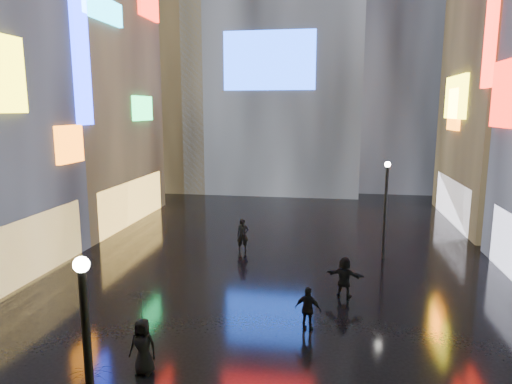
# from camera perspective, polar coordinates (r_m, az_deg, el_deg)

# --- Properties ---
(ground) EXTENTS (140.00, 140.00, 0.00)m
(ground) POSITION_cam_1_polar(r_m,az_deg,el_deg) (24.82, 3.07, -8.13)
(ground) COLOR black
(ground) RESTS_ON ground
(building_left_far) EXTENTS (10.28, 12.00, 22.00)m
(building_left_far) POSITION_cam_1_polar(r_m,az_deg,el_deg) (34.92, -23.48, 14.63)
(building_left_far) COLOR black
(building_left_far) RESTS_ON ground
(tower_flank_right) EXTENTS (12.00, 12.00, 34.00)m
(tower_flank_right) POSITION_cam_1_polar(r_m,az_deg,el_deg) (50.67, 17.72, 20.24)
(tower_flank_right) COLOR black
(tower_flank_right) RESTS_ON ground
(tower_flank_left) EXTENTS (10.00, 10.00, 26.00)m
(tower_flank_left) POSITION_cam_1_polar(r_m,az_deg,el_deg) (48.62, -10.96, 16.20)
(tower_flank_left) COLOR black
(tower_flank_left) RESTS_ON ground
(lamp_near) EXTENTS (0.30, 0.30, 5.20)m
(lamp_near) POSITION_cam_1_polar(r_m,az_deg,el_deg) (9.85, -20.16, -20.17)
(lamp_near) COLOR black
(lamp_near) RESTS_ON ground
(lamp_far) EXTENTS (0.30, 0.30, 5.20)m
(lamp_far) POSITION_cam_1_polar(r_m,az_deg,el_deg) (24.82, 15.89, -1.48)
(lamp_far) COLOR black
(lamp_far) RESTS_ON ground
(pedestrian_3) EXTENTS (1.02, 0.61, 1.64)m
(pedestrian_3) POSITION_cam_1_polar(r_m,az_deg,el_deg) (16.88, 6.53, -14.35)
(pedestrian_3) COLOR black
(pedestrian_3) RESTS_ON ground
(pedestrian_4) EXTENTS (0.86, 0.58, 1.73)m
(pedestrian_4) POSITION_cam_1_polar(r_m,az_deg,el_deg) (14.76, -13.95, -18.22)
(pedestrian_4) COLOR black
(pedestrian_4) RESTS_ON ground
(pedestrian_5) EXTENTS (1.69, 0.87, 1.74)m
(pedestrian_5) POSITION_cam_1_polar(r_m,az_deg,el_deg) (19.90, 10.99, -10.40)
(pedestrian_5) COLOR black
(pedestrian_5) RESTS_ON ground
(pedestrian_6) EXTENTS (0.76, 0.60, 1.83)m
(pedestrian_6) POSITION_cam_1_polar(r_m,az_deg,el_deg) (25.58, -1.67, -5.42)
(pedestrian_6) COLOR black
(pedestrian_6) RESTS_ON ground
(umbrella_2) EXTENTS (1.32, 1.32, 0.86)m
(umbrella_2) POSITION_cam_1_polar(r_m,az_deg,el_deg) (14.20, -14.18, -13.62)
(umbrella_2) COLOR black
(umbrella_2) RESTS_ON pedestrian_4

